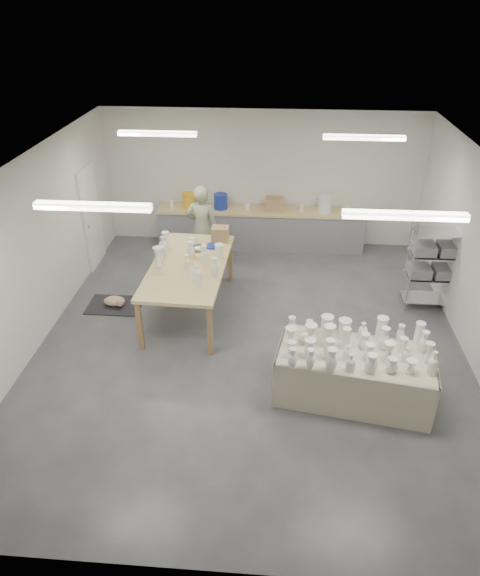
# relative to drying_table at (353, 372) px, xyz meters

# --- Properties ---
(room) EXTENTS (8.00, 8.02, 3.00)m
(room) POSITION_rel_drying_table_xyz_m (-1.63, 1.31, 1.62)
(room) COLOR #424449
(room) RESTS_ON ground
(back_counter) EXTENTS (4.60, 0.60, 1.24)m
(back_counter) POSITION_rel_drying_table_xyz_m (-1.54, 4.91, 0.05)
(back_counter) COLOR tan
(back_counter) RESTS_ON ground
(wire_shelf) EXTENTS (0.88, 0.48, 1.80)m
(wire_shelf) POSITION_rel_drying_table_xyz_m (1.67, 2.63, 0.48)
(wire_shelf) COLOR silver
(wire_shelf) RESTS_ON ground
(drying_table) EXTENTS (2.31, 1.38, 1.14)m
(drying_table) POSITION_rel_drying_table_xyz_m (0.00, 0.00, 0.00)
(drying_table) COLOR olive
(drying_table) RESTS_ON ground
(work_table) EXTENTS (1.39, 2.63, 1.34)m
(work_table) POSITION_rel_drying_table_xyz_m (-2.66, 2.18, 0.52)
(work_table) COLOR tan
(work_table) RESTS_ON ground
(rug) EXTENTS (1.00, 0.70, 0.02)m
(rug) POSITION_rel_drying_table_xyz_m (-4.13, 2.14, -0.43)
(rug) COLOR black
(rug) RESTS_ON ground
(cat) EXTENTS (0.47, 0.40, 0.17)m
(cat) POSITION_rel_drying_table_xyz_m (-4.12, 2.13, -0.33)
(cat) COLOR white
(cat) RESTS_ON rug
(potter) EXTENTS (0.71, 0.51, 1.82)m
(potter) POSITION_rel_drying_table_xyz_m (-2.68, 3.78, 0.47)
(potter) COLOR gray
(potter) RESTS_ON ground
(red_stool) EXTENTS (0.45, 0.45, 0.35)m
(red_stool) POSITION_rel_drying_table_xyz_m (-2.68, 4.05, -0.13)
(red_stool) COLOR red
(red_stool) RESTS_ON ground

